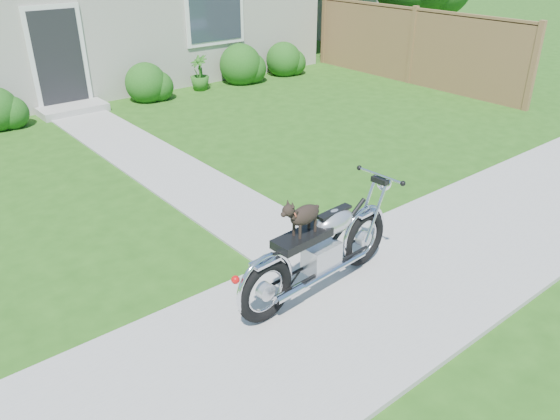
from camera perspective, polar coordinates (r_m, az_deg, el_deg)
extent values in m
plane|color=#235114|center=(7.10, 17.33, -3.83)|extent=(80.00, 80.00, 0.00)
cube|color=#9E9B93|center=(7.09, 17.35, -3.69)|extent=(24.00, 2.20, 0.04)
cube|color=#9E9B93|center=(9.66, -13.29, 5.13)|extent=(1.20, 8.00, 0.03)
cube|color=beige|center=(16.20, -20.84, 18.24)|extent=(12.00, 6.00, 3.00)
cube|color=black|center=(12.96, -22.07, 14.20)|extent=(1.00, 0.06, 2.10)
cube|color=#9E9B93|center=(12.85, -20.81, 9.81)|extent=(1.40, 0.70, 0.16)
cube|color=#2D3847|center=(14.56, -6.77, 19.30)|extent=(1.70, 0.05, 1.30)
cube|color=olive|center=(14.87, 13.61, 16.19)|extent=(0.08, 6.50, 1.80)
cube|color=olive|center=(17.01, 4.64, 18.26)|extent=(0.12, 0.12, 1.90)
cube|color=olive|center=(14.86, 13.63, 16.38)|extent=(0.12, 0.12, 1.90)
cube|color=olive|center=(13.17, 25.00, 13.39)|extent=(0.12, 0.12, 1.90)
cube|color=olive|center=(14.74, 14.01, 19.69)|extent=(0.08, 6.50, 0.08)
cylinder|color=#3D2B1C|center=(17.50, 14.26, 18.17)|extent=(0.28, 0.28, 2.12)
cylinder|color=#3D2B1C|center=(18.74, 5.34, 20.08)|extent=(0.28, 0.28, 2.58)
sphere|color=#1D5115|center=(14.59, -4.14, 14.87)|extent=(1.08, 1.08, 1.08)
sphere|color=#1D5115|center=(15.45, 0.38, 15.42)|extent=(0.96, 0.96, 0.96)
sphere|color=#1D5115|center=(13.28, -13.83, 12.73)|extent=(0.95, 0.95, 0.95)
imported|color=#26611A|center=(13.99, -8.43, 13.98)|extent=(0.54, 0.54, 0.84)
torus|color=black|center=(6.31, 8.69, -2.97)|extent=(0.68, 0.16, 0.67)
torus|color=black|center=(5.37, -1.54, -8.47)|extent=(0.68, 0.16, 0.67)
cube|color=#B3B3B7|center=(5.81, 4.37, -4.92)|extent=(0.42, 0.27, 0.30)
ellipsoid|color=#B3B3B7|center=(5.74, 5.65, -1.16)|extent=(0.53, 0.32, 0.26)
cube|color=black|center=(5.45, 2.34, -2.94)|extent=(0.67, 0.30, 0.09)
cube|color=silver|center=(6.15, 8.91, -0.22)|extent=(0.31, 0.16, 0.03)
cube|color=silver|center=(5.18, -1.58, -5.40)|extent=(0.31, 0.16, 0.03)
cylinder|color=silver|center=(6.15, 10.45, 3.57)|extent=(0.07, 0.60, 0.03)
sphere|color=silver|center=(6.25, 10.80, 2.76)|extent=(0.18, 0.18, 0.17)
cylinder|color=silver|center=(5.81, 5.27, -6.50)|extent=(1.10, 0.14, 0.06)
ellipsoid|color=black|center=(5.35, 2.62, -0.52)|extent=(0.38, 0.20, 0.19)
sphere|color=black|center=(5.14, 0.89, -0.03)|extent=(0.13, 0.13, 0.12)
cylinder|color=black|center=(5.37, 1.46, -1.95)|extent=(0.03, 0.03, 0.15)
cylinder|color=black|center=(5.31, 2.11, -2.27)|extent=(0.03, 0.03, 0.15)
cylinder|color=black|center=(5.50, 3.06, -1.21)|extent=(0.03, 0.03, 0.15)
cylinder|color=black|center=(5.45, 3.70, -1.52)|extent=(0.03, 0.03, 0.15)
torus|color=#C04E33|center=(5.20, 1.31, -0.38)|extent=(0.06, 0.10, 0.10)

